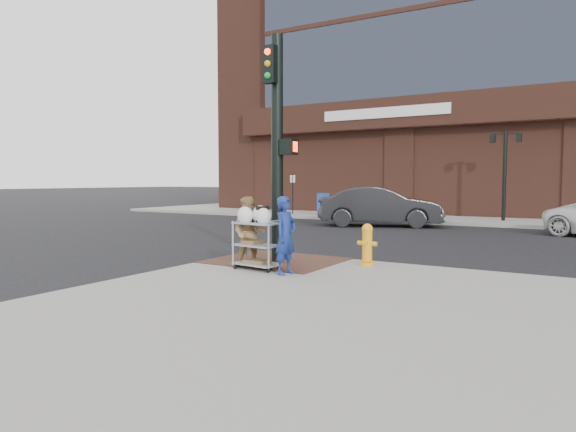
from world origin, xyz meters
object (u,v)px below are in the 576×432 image
Objects in this scene: lamp_post at (505,166)px; woman_blue at (286,235)px; traffic_signal_pole at (277,141)px; pedestrian_tan at (249,232)px; sedan_dark at (380,206)px; fire_hydrant at (367,244)px; utility_cart at (257,241)px.

woman_blue is at bearing -95.33° from lamp_post.
pedestrian_tan is at bearing -93.69° from traffic_signal_pole.
woman_blue is at bearing -51.77° from traffic_signal_pole.
pedestrian_tan is (-0.06, -0.99, -1.94)m from traffic_signal_pole.
traffic_signal_pole is 11.53m from sedan_dark.
fire_hydrant is at bearing -92.18° from lamp_post.
sedan_dark is (-1.80, 12.19, -0.04)m from pedestrian_tan.
sedan_dark is 5.72× the size of fire_hydrant.
woman_blue is 1.03m from pedestrian_tan.
traffic_signal_pole reaches higher than pedestrian_tan.
lamp_post reaches higher than pedestrian_tan.
traffic_signal_pole reaches higher than lamp_post.
sedan_dark is at bearing -137.15° from lamp_post.
lamp_post is 14.83m from fire_hydrant.
lamp_post is at bearing 81.90° from utility_cart.
lamp_post is 16.51m from pedestrian_tan.
woman_blue is at bearing -10.92° from utility_cart.
lamp_post is at bearing 87.82° from fire_hydrant.
woman_blue is 1.16× the size of utility_cart.
fire_hydrant is at bearing 42.18° from utility_cart.
lamp_post is at bearing 80.76° from traffic_signal_pole.
woman_blue is 0.81m from utility_cart.
traffic_signal_pole is 5.52× the size of fire_hydrant.
traffic_signal_pole is at bearing -99.24° from lamp_post.
sedan_dark is at bearing 17.70° from woman_blue.
sedan_dark is 12.41m from utility_cart.
traffic_signal_pole is 2.98m from fire_hydrant.
pedestrian_tan is at bearing 167.68° from sedan_dark.
woman_blue is at bearing -32.30° from pedestrian_tan.
fire_hydrant is (1.98, 1.54, -0.28)m from pedestrian_tan.
woman_blue reaches higher than fire_hydrant.
traffic_signal_pole is 0.96× the size of sedan_dark.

